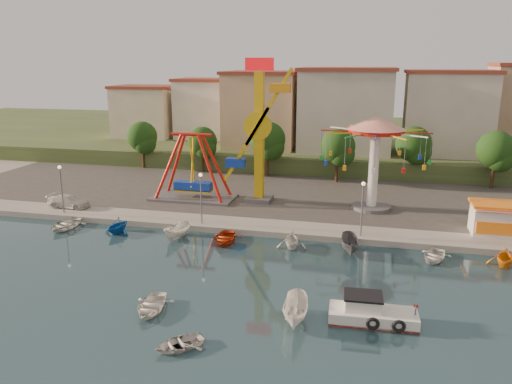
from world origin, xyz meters
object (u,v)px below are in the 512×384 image
(cabin_motorboat, at_px, (371,314))
(skiff, at_px, (296,311))
(wave_swinger, at_px, (375,142))
(rowboat_a, at_px, (151,306))
(kamikaze_tower, at_px, (261,135))
(pirate_ship_ride, at_px, (193,168))
(van, at_px, (69,201))

(cabin_motorboat, distance_m, skiff, 4.96)
(wave_swinger, xyz_separation_m, cabin_motorboat, (0.34, -24.72, -7.66))
(rowboat_a, bearing_deg, wave_swinger, 55.07)
(kamikaze_tower, bearing_deg, wave_swinger, -0.02)
(wave_swinger, xyz_separation_m, rowboat_a, (-14.46, -26.71, -7.80))
(rowboat_a, bearing_deg, kamikaze_tower, 79.85)
(kamikaze_tower, relative_size, skiff, 3.88)
(pirate_ship_ride, height_order, kamikaze_tower, kamikaze_tower)
(pirate_ship_ride, bearing_deg, cabin_motorboat, -48.46)
(skiff, relative_size, van, 0.88)
(wave_swinger, relative_size, cabin_motorboat, 1.98)
(skiff, xyz_separation_m, van, (-29.02, 18.49, 0.48))
(wave_swinger, height_order, cabin_motorboat, wave_swinger)
(cabin_motorboat, bearing_deg, pirate_ship_ride, 128.47)
(van, bearing_deg, kamikaze_tower, -69.40)
(wave_swinger, distance_m, rowboat_a, 31.36)
(rowboat_a, relative_size, van, 0.79)
(cabin_motorboat, xyz_separation_m, skiff, (-4.81, -1.16, 0.28))
(rowboat_a, relative_size, skiff, 0.90)
(van, bearing_deg, skiff, -121.56)
(skiff, bearing_deg, wave_swinger, 76.54)
(kamikaze_tower, xyz_separation_m, cabin_motorboat, (13.10, -24.73, -8.00))
(wave_swinger, height_order, rowboat_a, wave_swinger)
(cabin_motorboat, relative_size, van, 1.21)
(rowboat_a, bearing_deg, skiff, -1.78)
(van, bearing_deg, cabin_motorboat, -116.18)
(wave_swinger, distance_m, van, 34.98)
(rowboat_a, xyz_separation_m, van, (-19.02, 19.31, 0.91))
(kamikaze_tower, distance_m, van, 23.16)
(rowboat_a, xyz_separation_m, skiff, (9.99, 0.83, 0.43))
(pirate_ship_ride, relative_size, wave_swinger, 0.86)
(kamikaze_tower, height_order, rowboat_a, kamikaze_tower)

